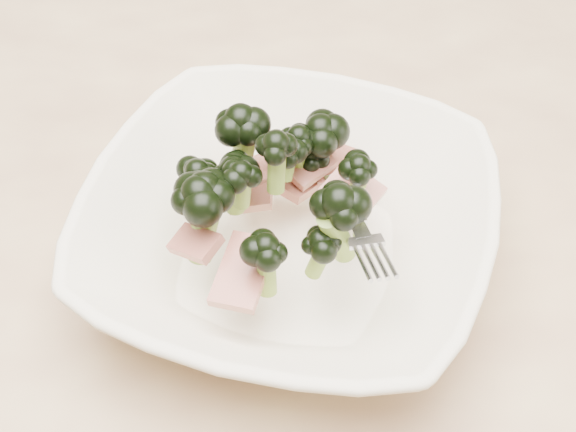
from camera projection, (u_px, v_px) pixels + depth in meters
name	position (u px, v px, depth m)	size (l,w,h in m)	color
dining_table	(178.00, 337.00, 0.67)	(1.20, 0.80, 0.75)	tan
broccoli_dish	(286.00, 224.00, 0.57)	(0.35, 0.35, 0.12)	#F1E6CC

